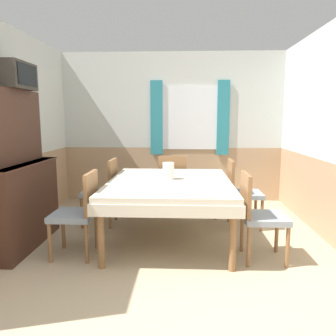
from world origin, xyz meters
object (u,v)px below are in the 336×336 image
(chair_head_window, at_px, (173,181))
(chair_left_far, at_px, (104,189))
(chair_right_far, at_px, (240,190))
(chair_left_near, at_px, (79,210))
(vase, at_px, (168,171))
(tv, at_px, (15,76))
(dining_table, at_px, (170,188))
(sideboard, at_px, (15,182))
(chair_right_near, at_px, (258,213))

(chair_head_window, xyz_separation_m, chair_left_far, (-0.94, -0.59, 0.00))
(chair_right_far, xyz_separation_m, chair_head_window, (-0.94, 0.59, 0.00))
(chair_left_near, height_order, vase, vase)
(chair_right_far, bearing_deg, chair_left_near, -60.30)
(chair_right_far, bearing_deg, chair_left_far, -90.00)
(chair_right_far, relative_size, tv, 1.71)
(chair_head_window, bearing_deg, vase, -91.07)
(dining_table, height_order, chair_left_near, chair_left_near)
(chair_head_window, relative_size, vase, 4.44)
(vase, bearing_deg, chair_left_far, 153.31)
(chair_head_window, bearing_deg, tv, -142.38)
(chair_left_near, bearing_deg, dining_table, -60.30)
(dining_table, xyz_separation_m, chair_left_far, (-0.94, 0.53, -0.13))
(chair_left_far, xyz_separation_m, vase, (0.92, -0.46, 0.33))
(chair_left_far, distance_m, sideboard, 1.18)
(chair_right_near, distance_m, sideboard, 2.70)
(chair_right_far, xyz_separation_m, sideboard, (-2.68, -0.82, 0.25))
(chair_head_window, bearing_deg, chair_left_near, -119.53)
(chair_right_near, relative_size, vase, 4.44)
(chair_head_window, distance_m, tv, 2.59)
(tv, bearing_deg, chair_left_far, 43.45)
(chair_head_window, bearing_deg, dining_table, -90.00)
(dining_table, height_order, vase, vase)
(chair_head_window, relative_size, sideboard, 0.51)
(dining_table, height_order, sideboard, sideboard)
(chair_head_window, bearing_deg, chair_right_far, -32.00)
(chair_left_near, xyz_separation_m, vase, (0.92, 0.61, 0.33))
(dining_table, xyz_separation_m, chair_right_far, (0.94, 0.53, -0.13))
(chair_head_window, xyz_separation_m, vase, (-0.02, -1.05, 0.33))
(chair_right_far, height_order, tv, tv)
(chair_left_near, bearing_deg, tv, 66.39)
(dining_table, bearing_deg, chair_head_window, 90.00)
(chair_left_far, bearing_deg, chair_right_near, -119.70)
(sideboard, bearing_deg, chair_left_near, -17.03)
(chair_left_near, height_order, sideboard, sideboard)
(dining_table, relative_size, chair_right_far, 2.01)
(chair_left_near, distance_m, tv, 1.66)
(tv, height_order, vase, tv)
(chair_right_far, distance_m, chair_right_near, 1.07)
(dining_table, distance_m, chair_head_window, 1.13)
(chair_left_near, relative_size, vase, 4.44)
(chair_right_far, bearing_deg, sideboard, -72.94)
(chair_head_window, height_order, sideboard, sideboard)
(dining_table, distance_m, chair_right_far, 1.09)
(sideboard, bearing_deg, chair_right_far, 17.06)
(chair_right_far, height_order, chair_right_near, same)
(vase, bearing_deg, chair_left_near, -146.48)
(dining_table, bearing_deg, tv, -173.43)
(chair_left_far, height_order, vase, vase)
(chair_right_near, xyz_separation_m, tv, (-2.64, 0.34, 1.43))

